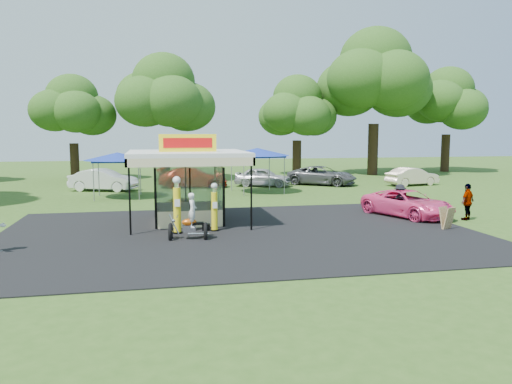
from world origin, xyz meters
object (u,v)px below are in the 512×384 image
(pink_sedan, at_px, (407,203))
(kiosk_car, at_px, (185,206))
(bg_car_b, at_px, (193,177))
(tent_east, at_px, (257,152))
(gas_pump_right, at_px, (214,208))
(gas_station_kiosk, at_px, (188,185))
(spectator_east_b, at_px, (468,202))
(a_frame_sign, at_px, (447,218))
(spectator_east_a, at_px, (400,200))
(bg_car_d, at_px, (322,176))
(tent_west, at_px, (117,157))
(gas_pump_left, at_px, (177,206))
(bg_car_e, at_px, (412,177))
(bg_car_a, at_px, (104,180))
(bg_car_c, at_px, (263,177))
(motorcycle, at_px, (191,221))

(pink_sedan, bearing_deg, kiosk_car, 145.79)
(bg_car_b, relative_size, tent_east, 1.18)
(gas_pump_right, relative_size, kiosk_car, 0.76)
(gas_station_kiosk, relative_size, tent_east, 1.19)
(spectator_east_b, bearing_deg, bg_car_b, -84.08)
(a_frame_sign, bearing_deg, gas_station_kiosk, 135.38)
(spectator_east_a, distance_m, bg_car_b, 18.05)
(bg_car_d, bearing_deg, tent_west, 143.42)
(gas_pump_left, bearing_deg, tent_east, 65.11)
(a_frame_sign, bearing_deg, bg_car_e, 41.00)
(kiosk_car, bearing_deg, tent_east, -32.87)
(gas_pump_left, height_order, spectator_east_b, gas_pump_left)
(gas_station_kiosk, relative_size, gas_pump_right, 2.54)
(bg_car_b, bearing_deg, bg_car_a, 108.77)
(gas_station_kiosk, height_order, spectator_east_b, gas_station_kiosk)
(bg_car_d, bearing_deg, bg_car_c, 127.80)
(spectator_east_b, height_order, bg_car_d, spectator_east_b)
(gas_station_kiosk, relative_size, pink_sedan, 1.11)
(bg_car_b, height_order, bg_car_d, bg_car_b)
(motorcycle, relative_size, bg_car_e, 0.45)
(spectator_east_a, height_order, bg_car_d, spectator_east_a)
(gas_pump_left, relative_size, bg_car_d, 0.44)
(bg_car_a, relative_size, bg_car_b, 0.91)
(motorcycle, bearing_deg, gas_station_kiosk, 93.81)
(gas_pump_left, relative_size, a_frame_sign, 2.44)
(pink_sedan, distance_m, bg_car_a, 21.89)
(gas_station_kiosk, height_order, kiosk_car, gas_station_kiosk)
(pink_sedan, bearing_deg, spectator_east_b, -52.34)
(a_frame_sign, xyz_separation_m, pink_sedan, (-0.01, 3.47, 0.17))
(bg_car_c, bearing_deg, bg_car_a, 116.52)
(gas_pump_left, distance_m, bg_car_e, 24.97)
(gas_pump_right, height_order, a_frame_sign, gas_pump_right)
(gas_station_kiosk, height_order, a_frame_sign, gas_station_kiosk)
(gas_pump_right, bearing_deg, spectator_east_b, 1.32)
(spectator_east_a, height_order, tent_east, tent_east)
(spectator_east_a, bearing_deg, gas_station_kiosk, -10.86)
(spectator_east_b, height_order, bg_car_c, spectator_east_b)
(motorcycle, relative_size, bg_car_c, 0.44)
(bg_car_c, distance_m, tent_east, 4.54)
(gas_pump_left, relative_size, kiosk_car, 0.87)
(a_frame_sign, bearing_deg, gas_pump_left, 148.40)
(spectator_east_b, bearing_deg, gas_station_kiosk, -37.49)
(motorcycle, relative_size, bg_car_b, 0.37)
(bg_car_a, xyz_separation_m, tent_east, (10.78, -3.26, 2.06))
(spectator_east_a, bearing_deg, bg_car_b, -68.47)
(bg_car_b, distance_m, bg_car_e, 17.51)
(a_frame_sign, relative_size, tent_east, 0.22)
(gas_station_kiosk, height_order, bg_car_e, gas_station_kiosk)
(kiosk_car, height_order, bg_car_d, bg_car_d)
(pink_sedan, relative_size, tent_east, 1.08)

